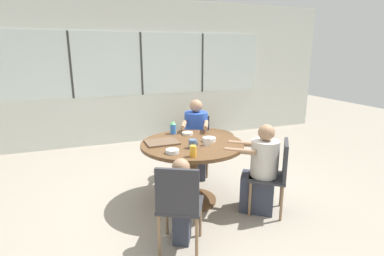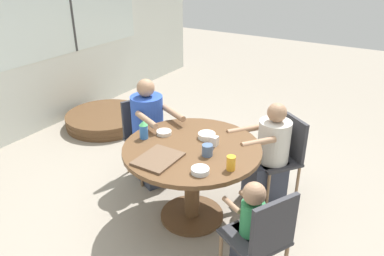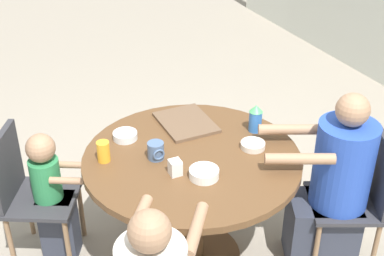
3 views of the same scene
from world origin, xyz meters
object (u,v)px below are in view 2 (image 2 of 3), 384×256
object	(u,v)px
sippy_cup	(144,129)
bowl_cereal	(207,136)
juice_glass	(231,163)
milk_carton_small	(214,141)
coffee_mug	(208,150)
folded_table_stack	(106,119)
bowl_fruit	(164,133)
person_woman_green_shirt	(269,158)
chair_for_man_blue_shirt	(143,131)
chair_for_woman_green_shirt	(284,151)
person_toddler	(249,232)
bowl_white_shallow	(200,171)
chair_for_toddler	(264,235)
person_man_blue_shirt	(150,137)

from	to	relation	value
sippy_cup	bowl_cereal	distance (m)	0.57
juice_glass	milk_carton_small	xyz separation A→B (m)	(0.28, 0.30, -0.02)
coffee_mug	folded_table_stack	distance (m)	2.71
bowl_cereal	bowl_fruit	bearing A→B (deg)	110.45
person_woman_green_shirt	chair_for_man_blue_shirt	bearing A→B (deg)	46.49
chair_for_woman_green_shirt	folded_table_stack	world-z (taller)	chair_for_woman_green_shirt
juice_glass	bowl_cereal	xyz separation A→B (m)	(0.37, 0.43, -0.03)
person_woman_green_shirt	bowl_fruit	distance (m)	1.06
person_toddler	bowl_cereal	bearing A→B (deg)	77.58
coffee_mug	bowl_white_shallow	world-z (taller)	coffee_mug
chair_for_woman_green_shirt	juice_glass	xyz separation A→B (m)	(-0.95, 0.13, 0.31)
chair_for_toddler	bowl_fruit	xyz separation A→B (m)	(0.53, 1.22, 0.27)
juice_glass	bowl_white_shallow	world-z (taller)	juice_glass
person_man_blue_shirt	sippy_cup	size ratio (longest dim) A/B	6.65
milk_carton_small	coffee_mug	bearing A→B (deg)	-168.92
juice_glass	folded_table_stack	distance (m)	2.98
milk_carton_small	chair_for_man_blue_shirt	bearing A→B (deg)	74.43
folded_table_stack	person_woman_green_shirt	bearing A→B (deg)	-99.79
chair_for_toddler	bowl_cereal	bearing A→B (deg)	79.34
chair_for_man_blue_shirt	bowl_cereal	bearing A→B (deg)	102.38
person_woman_green_shirt	bowl_fruit	xyz separation A→B (m)	(-0.58, 0.83, 0.31)
chair_for_woman_green_shirt	chair_for_man_blue_shirt	distance (m)	1.52
coffee_mug	folded_table_stack	size ratio (longest dim) A/B	0.09
juice_glass	folded_table_stack	xyz separation A→B (m)	(1.27, 2.60, -0.73)
person_toddler	chair_for_toddler	bearing A→B (deg)	-90.00
person_man_blue_shirt	juice_glass	size ratio (longest dim) A/B	9.70
milk_carton_small	bowl_fruit	distance (m)	0.51
bowl_fruit	bowl_cereal	bearing A→B (deg)	-69.55
chair_for_woman_green_shirt	person_woman_green_shirt	world-z (taller)	person_woman_green_shirt
milk_carton_small	person_toddler	bearing A→B (deg)	-131.17
person_toddler	juice_glass	world-z (taller)	juice_glass
person_toddler	coffee_mug	bearing A→B (deg)	86.91
person_woman_green_shirt	milk_carton_small	size ratio (longest dim) A/B	12.08
coffee_mug	juice_glass	distance (m)	0.28
chair_for_woman_green_shirt	chair_for_toddler	xyz separation A→B (m)	(-1.25, -0.28, 0.00)
chair_for_toddler	person_toddler	distance (m)	0.18
chair_for_woman_green_shirt	bowl_white_shallow	size ratio (longest dim) A/B	6.05
bowl_white_shallow	person_woman_green_shirt	bearing A→B (deg)	-11.94
coffee_mug	bowl_cereal	world-z (taller)	coffee_mug
bowl_white_shallow	person_man_blue_shirt	bearing A→B (deg)	56.55
chair_for_woman_green_shirt	person_man_blue_shirt	bearing A→B (deg)	55.22
chair_for_toddler	milk_carton_small	size ratio (longest dim) A/B	9.98
chair_for_woman_green_shirt	juice_glass	bearing A→B (deg)	118.80
chair_for_woman_green_shirt	bowl_white_shallow	distance (m)	1.19
chair_for_toddler	juice_glass	world-z (taller)	juice_glass
chair_for_toddler	bowl_white_shallow	xyz separation A→B (m)	(0.13, 0.59, 0.27)
sippy_cup	bowl_cereal	bearing A→B (deg)	-58.23
person_man_blue_shirt	juice_glass	xyz separation A→B (m)	(-0.50, -1.19, 0.31)
folded_table_stack	person_man_blue_shirt	bearing A→B (deg)	-118.54
person_toddler	bowl_white_shallow	distance (m)	0.58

